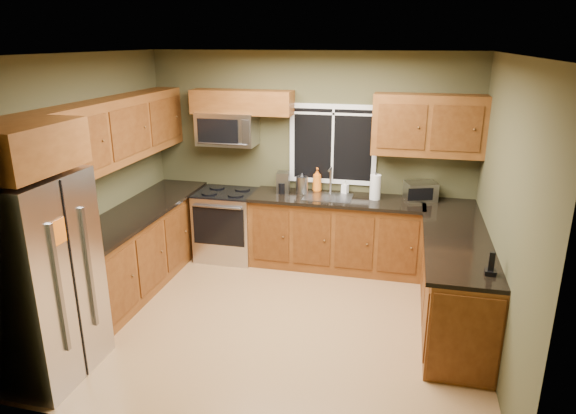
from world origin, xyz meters
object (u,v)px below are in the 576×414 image
at_px(soap_bottle_b, 345,187).
at_px(cordless_phone, 491,268).
at_px(kettle, 302,184).
at_px(refrigerator, 37,279).
at_px(coffee_maker, 283,183).
at_px(soap_bottle_a, 317,180).
at_px(microwave, 227,129).
at_px(range, 227,224).
at_px(paper_towel_roll, 375,187).
at_px(toaster_oven, 420,191).

bearing_deg(soap_bottle_b, cordless_phone, -54.76).
bearing_deg(kettle, refrigerator, -120.59).
bearing_deg(soap_bottle_b, coffee_maker, -170.09).
bearing_deg(refrigerator, soap_bottle_b, 53.45).
distance_m(refrigerator, cordless_phone, 3.82).
xyz_separation_m(kettle, soap_bottle_a, (0.17, 0.14, 0.03)).
height_order(microwave, coffee_maker, microwave).
bearing_deg(kettle, range, -175.01).
bearing_deg(coffee_maker, soap_bottle_a, 18.04).
bearing_deg(coffee_maker, cordless_phone, -40.94).
height_order(range, soap_bottle_a, soap_bottle_a).
distance_m(coffee_maker, paper_towel_roll, 1.18).
height_order(refrigerator, coffee_maker, refrigerator).
xyz_separation_m(paper_towel_roll, cordless_phone, (1.10, -1.95, -0.09)).
bearing_deg(range, paper_towel_roll, 1.76).
distance_m(soap_bottle_b, cordless_phone, 2.59).
bearing_deg(kettle, cordless_phone, -44.19).
height_order(refrigerator, range, refrigerator).
height_order(range, cordless_phone, cordless_phone).
xyz_separation_m(refrigerator, kettle, (1.69, 2.86, 0.17)).
bearing_deg(range, coffee_maker, 7.08).
distance_m(microwave, cordless_phone, 3.72).
xyz_separation_m(toaster_oven, soap_bottle_a, (-1.30, 0.08, 0.04)).
bearing_deg(refrigerator, range, 76.03).
bearing_deg(soap_bottle_b, soap_bottle_a, 180.00).
height_order(microwave, soap_bottle_b, microwave).
distance_m(paper_towel_roll, cordless_phone, 2.24).
xyz_separation_m(range, kettle, (1.00, 0.09, 0.60)).
height_order(paper_towel_roll, soap_bottle_b, paper_towel_roll).
xyz_separation_m(range, toaster_oven, (2.47, 0.15, 0.58)).
xyz_separation_m(range, soap_bottle_a, (1.17, 0.23, 0.63)).
height_order(coffee_maker, soap_bottle_b, coffee_maker).
distance_m(kettle, paper_towel_roll, 0.93).
bearing_deg(soap_bottle_b, range, -171.46).
relative_size(toaster_oven, soap_bottle_a, 1.37).
xyz_separation_m(range, cordless_phone, (3.03, -1.89, 0.53)).
xyz_separation_m(microwave, soap_bottle_a, (1.17, 0.09, -0.63)).
xyz_separation_m(toaster_oven, coffee_maker, (-1.73, -0.05, 0.01)).
relative_size(toaster_oven, paper_towel_roll, 1.26).
xyz_separation_m(microwave, soap_bottle_b, (1.53, 0.09, -0.70)).
height_order(range, microwave, microwave).
bearing_deg(kettle, microwave, 177.21).
distance_m(toaster_oven, cordless_phone, 2.11).
bearing_deg(toaster_oven, cordless_phone, -74.69).
bearing_deg(kettle, paper_towel_roll, -1.73).
xyz_separation_m(refrigerator, soap_bottle_a, (1.86, 3.00, 0.20)).
relative_size(paper_towel_roll, soap_bottle_a, 1.09).
height_order(refrigerator, microwave, microwave).
bearing_deg(paper_towel_roll, microwave, 177.72).
bearing_deg(cordless_phone, coffee_maker, 139.06).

